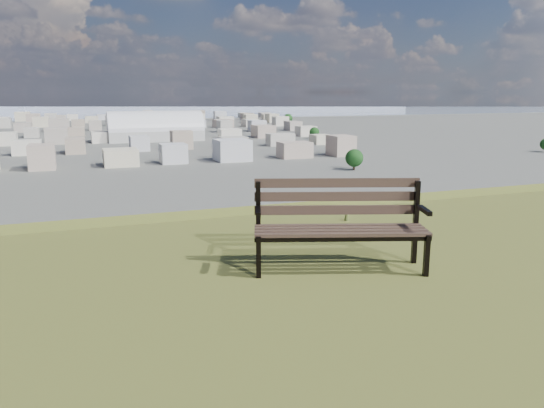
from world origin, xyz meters
name	(u,v)px	position (x,y,z in m)	size (l,w,h in m)	color
park_bench	(339,219)	(1.33, 1.40, 25.51)	(1.82, 1.08, 0.91)	#483729
grass_tufts	(305,346)	(0.21, -0.30, 25.11)	(12.49, 7.38, 0.28)	brown
arena	(155,131)	(41.32, 300.80, 5.14)	(51.84, 22.24, 21.81)	#B5B4B0
city_blocks	(76,126)	(0.00, 394.44, 3.50)	(395.00, 361.00, 7.00)	beige
city_trees	(26,133)	(-26.39, 319.00, 4.83)	(406.52, 387.20, 9.98)	#34281A
bay_water	(74,110)	(0.00, 900.00, 0.00)	(2400.00, 700.00, 0.12)	#92A4BA
far_hills	(46,93)	(-60.92, 1402.93, 25.47)	(2050.00, 340.00, 60.00)	#97A0BC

